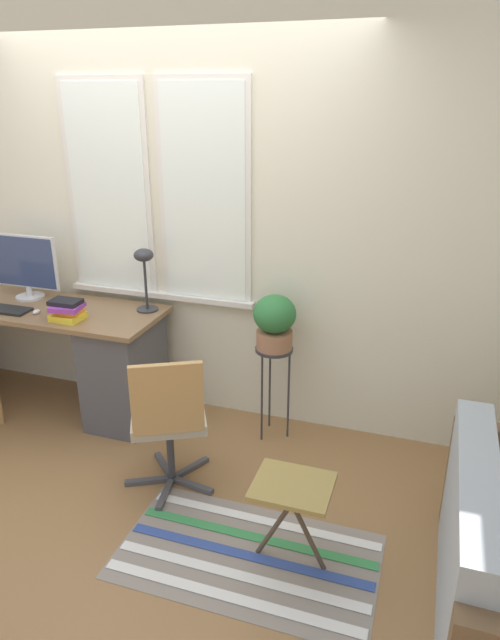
# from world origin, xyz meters

# --- Properties ---
(ground_plane) EXTENTS (14.00, 14.00, 0.00)m
(ground_plane) POSITION_xyz_m (0.00, 0.00, 0.00)
(ground_plane) COLOR olive
(wall_back_with_window) EXTENTS (9.00, 0.12, 2.70)m
(wall_back_with_window) POSITION_xyz_m (-0.01, 0.69, 1.35)
(wall_back_with_window) COLOR beige
(wall_back_with_window) RESTS_ON ground_plane
(desk) EXTENTS (2.09, 0.61, 0.77)m
(desk) POSITION_xyz_m (-1.08, 0.30, 0.41)
(desk) COLOR brown
(desk) RESTS_ON ground_plane
(monitor) EXTENTS (0.51, 0.20, 0.45)m
(monitor) POSITION_xyz_m (-1.07, 0.43, 1.01)
(monitor) COLOR silver
(monitor) RESTS_ON desk
(keyboard) EXTENTS (0.38, 0.14, 0.02)m
(keyboard) POSITION_xyz_m (-1.08, 0.15, 0.78)
(keyboard) COLOR black
(keyboard) RESTS_ON desk
(mouse) EXTENTS (0.04, 0.06, 0.03)m
(mouse) POSITION_xyz_m (-0.82, 0.17, 0.79)
(mouse) COLOR silver
(mouse) RESTS_ON desk
(desk_lamp) EXTENTS (0.14, 0.14, 0.42)m
(desk_lamp) POSITION_xyz_m (-0.16, 0.47, 1.09)
(desk_lamp) COLOR #2D2D33
(desk_lamp) RESTS_ON desk
(book_stack) EXTENTS (0.22, 0.20, 0.14)m
(book_stack) POSITION_xyz_m (-0.56, 0.15, 0.84)
(book_stack) COLOR yellow
(book_stack) RESTS_ON desk
(office_chair_swivel) EXTENTS (0.55, 0.55, 0.87)m
(office_chair_swivel) POSITION_xyz_m (0.35, -0.29, 0.47)
(office_chair_swivel) COLOR #47474C
(office_chair_swivel) RESTS_ON ground_plane
(plant_stand) EXTENTS (0.24, 0.24, 0.63)m
(plant_stand) POSITION_xyz_m (0.74, 0.44, 0.55)
(plant_stand) COLOR #333338
(plant_stand) RESTS_ON ground_plane
(potted_plant) EXTENTS (0.27, 0.27, 0.35)m
(potted_plant) POSITION_xyz_m (0.74, 0.44, 0.82)
(potted_plant) COLOR #9E6B4C
(potted_plant) RESTS_ON plant_stand
(floor_rug_striped) EXTENTS (1.28, 0.72, 0.01)m
(floor_rug_striped) POSITION_xyz_m (0.93, -0.65, 0.00)
(floor_rug_striped) COLOR gray
(floor_rug_striped) RESTS_ON ground_plane
(folding_stool) EXTENTS (0.36, 0.31, 0.46)m
(folding_stool) POSITION_xyz_m (1.14, -0.61, 0.40)
(folding_stool) COLOR olive
(folding_stool) RESTS_ON ground_plane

